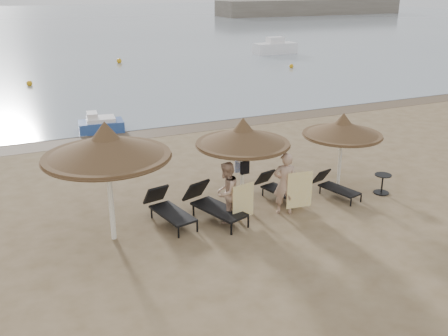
# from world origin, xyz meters

# --- Properties ---
(ground) EXTENTS (160.00, 160.00, 0.00)m
(ground) POSITION_xyz_m (0.00, 0.00, 0.00)
(ground) COLOR #8A7354
(ground) RESTS_ON ground
(sea) EXTENTS (200.00, 140.00, 0.03)m
(sea) POSITION_xyz_m (0.00, 80.00, 0.01)
(sea) COLOR gray
(sea) RESTS_ON ground
(wet_sand_strip) EXTENTS (200.00, 1.60, 0.01)m
(wet_sand_strip) POSITION_xyz_m (0.00, 9.40, 0.00)
(wet_sand_strip) COLOR brown
(wet_sand_strip) RESTS_ON ground
(palapa_left) EXTENTS (3.21, 3.21, 3.18)m
(palapa_left) POSITION_xyz_m (-3.78, 0.28, 2.53)
(palapa_left) COLOR white
(palapa_left) RESTS_ON ground
(palapa_center) EXTENTS (2.75, 2.75, 2.73)m
(palapa_center) POSITION_xyz_m (0.19, 0.75, 2.17)
(palapa_center) COLOR white
(palapa_center) RESTS_ON ground
(palapa_right) EXTENTS (2.53, 2.53, 2.51)m
(palapa_right) POSITION_xyz_m (3.70, 0.75, 1.99)
(palapa_right) COLOR white
(palapa_right) RESTS_ON ground
(lounger_far_left) EXTENTS (1.04, 2.04, 0.87)m
(lounger_far_left) POSITION_xyz_m (-2.16, 0.70, 0.39)
(lounger_far_left) COLOR black
(lounger_far_left) RESTS_ON ground
(lounger_near_left) EXTENTS (1.33, 2.22, 0.95)m
(lounger_near_left) POSITION_xyz_m (-0.94, 0.38, 0.42)
(lounger_near_left) COLOR black
(lounger_near_left) RESTS_ON ground
(lounger_near_right) EXTENTS (0.94, 1.79, 0.76)m
(lounger_near_right) POSITION_xyz_m (1.45, 0.85, 0.34)
(lounger_near_right) COLOR black
(lounger_near_right) RESTS_ON ground
(lounger_far_right) EXTENTS (0.91, 1.69, 0.72)m
(lounger_far_right) POSITION_xyz_m (3.17, 0.27, 0.32)
(lounger_far_right) COLOR black
(lounger_far_right) RESTS_ON ground
(side_table) EXTENTS (0.53, 0.53, 0.64)m
(side_table) POSITION_xyz_m (4.67, -0.23, 0.30)
(side_table) COLOR black
(side_table) RESTS_ON ground
(person_left) EXTENTS (1.10, 1.07, 2.02)m
(person_left) POSITION_xyz_m (-0.67, 0.00, 1.01)
(person_left) COLOR tan
(person_left) RESTS_ON ground
(person_right) EXTENTS (1.15, 0.96, 2.14)m
(person_right) POSITION_xyz_m (1.08, -0.20, 1.07)
(person_right) COLOR tan
(person_right) RESTS_ON ground
(towel_left) EXTENTS (0.71, 0.15, 1.00)m
(towel_left) POSITION_xyz_m (-0.32, -0.35, 0.69)
(towel_left) COLOR yellow
(towel_left) RESTS_ON ground
(towel_right) EXTENTS (0.78, 0.11, 1.10)m
(towel_right) POSITION_xyz_m (1.43, -0.45, 0.76)
(towel_right) COLOR yellow
(towel_right) RESTS_ON ground
(bag_patterned) EXTENTS (0.30, 0.17, 0.37)m
(bag_patterned) POSITION_xyz_m (0.19, 0.93, 1.20)
(bag_patterned) COLOR silver
(bag_patterned) RESTS_ON ground
(bag_dark) EXTENTS (0.27, 0.11, 0.38)m
(bag_dark) POSITION_xyz_m (0.19, 0.59, 1.27)
(bag_dark) COLOR black
(bag_dark) RESTS_ON ground
(pedal_boat) EXTENTS (2.06, 1.35, 0.91)m
(pedal_boat) POSITION_xyz_m (-2.10, 10.50, 0.34)
(pedal_boat) COLOR #2A4C97
(pedal_boat) RESTS_ON ground
(buoy_left) EXTENTS (0.37, 0.37, 0.37)m
(buoy_left) POSITION_xyz_m (-4.23, 22.95, 0.19)
(buoy_left) COLOR orange
(buoy_left) RESTS_ON ground
(buoy_mid) EXTENTS (0.41, 0.41, 0.41)m
(buoy_mid) POSITION_xyz_m (3.31, 30.21, 0.21)
(buoy_mid) COLOR orange
(buoy_mid) RESTS_ON ground
(buoy_right) EXTENTS (0.34, 0.34, 0.34)m
(buoy_right) POSITION_xyz_m (15.03, 22.18, 0.17)
(buoy_right) COLOR orange
(buoy_right) RESTS_ON ground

